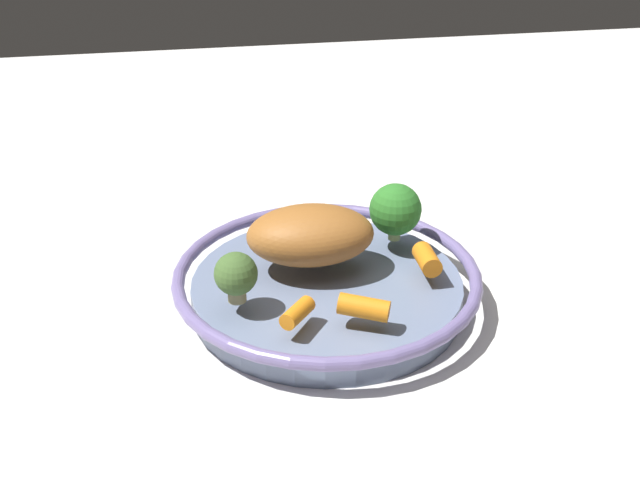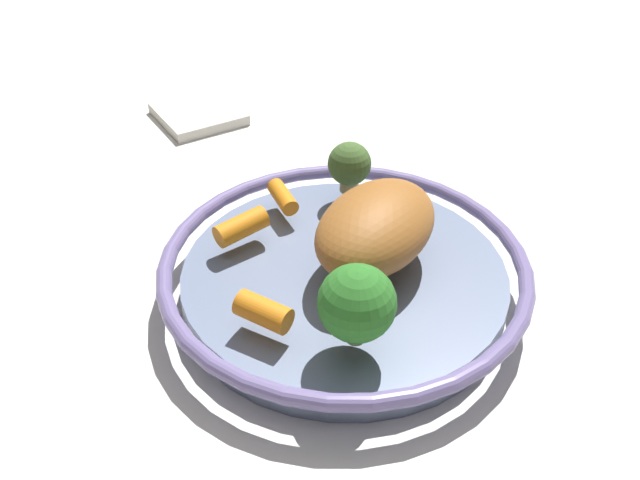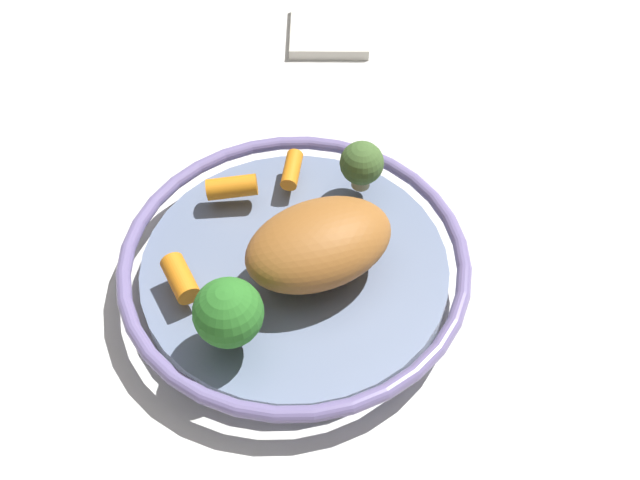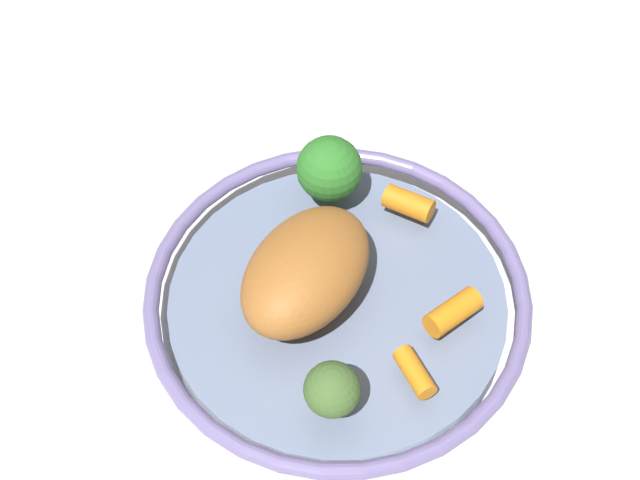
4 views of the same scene
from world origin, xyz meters
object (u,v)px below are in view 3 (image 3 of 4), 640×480
at_px(broccoli_floret_small, 228,313).
at_px(baby_carrot_near_rim, 232,187).
at_px(baby_carrot_left, 292,170).
at_px(broccoli_floret_edge, 362,164).
at_px(dish_towel, 329,31).
at_px(roast_chicken_piece, 319,244).
at_px(baby_carrot_back, 180,278).
at_px(serving_bowl, 295,268).

bearing_deg(broccoli_floret_small, baby_carrot_near_rim, -115.09).
height_order(baby_carrot_left, broccoli_floret_edge, broccoli_floret_edge).
height_order(broccoli_floret_small, dish_towel, broccoli_floret_small).
height_order(roast_chicken_piece, baby_carrot_back, roast_chicken_piece).
xyz_separation_m(baby_carrot_back, baby_carrot_near_rim, (-0.09, -0.08, -0.00)).
distance_m(baby_carrot_near_rim, broccoli_floret_edge, 0.13).
bearing_deg(broccoli_floret_edge, broccoli_floret_small, 27.84).
relative_size(roast_chicken_piece, baby_carrot_back, 3.11).
xyz_separation_m(broccoli_floret_edge, dish_towel, (-0.13, -0.30, -0.07)).
bearing_deg(roast_chicken_piece, baby_carrot_back, -18.64).
bearing_deg(baby_carrot_back, broccoli_floret_small, 103.23).
bearing_deg(baby_carrot_back, roast_chicken_piece, 161.36).
bearing_deg(serving_bowl, broccoli_floret_edge, -155.45).
distance_m(baby_carrot_back, dish_towel, 0.47).
xyz_separation_m(baby_carrot_near_rim, baby_carrot_left, (-0.06, 0.01, -0.00)).
height_order(roast_chicken_piece, broccoli_floret_edge, roast_chicken_piece).
bearing_deg(baby_carrot_near_rim, baby_carrot_back, 42.20).
relative_size(roast_chicken_piece, dish_towel, 1.26).
bearing_deg(baby_carrot_near_rim, broccoli_floret_small, 64.91).
relative_size(serving_bowl, baby_carrot_back, 7.50).
relative_size(baby_carrot_back, broccoli_floret_small, 0.66).
bearing_deg(dish_towel, baby_carrot_back, 43.66).
relative_size(baby_carrot_back, baby_carrot_left, 1.04).
bearing_deg(baby_carrot_left, broccoli_floret_edge, 139.75).
bearing_deg(baby_carrot_near_rim, serving_bowl, 100.37).
bearing_deg(baby_carrot_back, dish_towel, -136.34).
distance_m(baby_carrot_back, baby_carrot_left, 0.17).
bearing_deg(baby_carrot_left, broccoli_floret_small, 47.18).
xyz_separation_m(serving_bowl, baby_carrot_back, (0.11, -0.02, 0.03)).
xyz_separation_m(baby_carrot_near_rim, broccoli_floret_edge, (-0.12, 0.05, 0.02)).
height_order(baby_carrot_back, broccoli_floret_small, broccoli_floret_small).
bearing_deg(serving_bowl, broccoli_floret_small, 31.34).
distance_m(baby_carrot_back, broccoli_floret_small, 0.08).
bearing_deg(baby_carrot_back, baby_carrot_near_rim, -137.80).
bearing_deg(dish_towel, serving_bowl, 55.65).
height_order(roast_chicken_piece, dish_towel, roast_chicken_piece).
bearing_deg(dish_towel, baby_carrot_near_rim, 44.15).
bearing_deg(roast_chicken_piece, baby_carrot_near_rim, -75.12).
distance_m(baby_carrot_near_rim, broccoli_floret_small, 0.17).
xyz_separation_m(baby_carrot_back, dish_towel, (-0.34, -0.32, -0.05)).
bearing_deg(dish_towel, roast_chicken_piece, 58.94).
bearing_deg(baby_carrot_left, roast_chicken_piece, 74.22).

